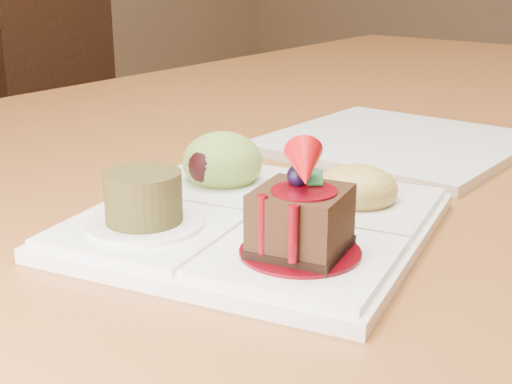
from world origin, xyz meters
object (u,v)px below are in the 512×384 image
Objects in this scene: dining_table at (373,145)px; chair_left at (95,105)px; sampler_plate at (256,206)px; second_plate at (396,143)px.

dining_table is 1.74× the size of chair_left.
sampler_plate is 0.32m from second_plate.
second_plate is (1.13, -0.49, 0.17)m from chair_left.
second_plate reaches higher than dining_table.
chair_left is 3.23× the size of sampler_plate.
second_plate is (0.15, -0.23, 0.07)m from dining_table.
dining_table is 0.58m from sampler_plate.
dining_table is 0.28m from second_plate.
chair_left is 1.25m from second_plate.
dining_table is 6.72× the size of second_plate.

